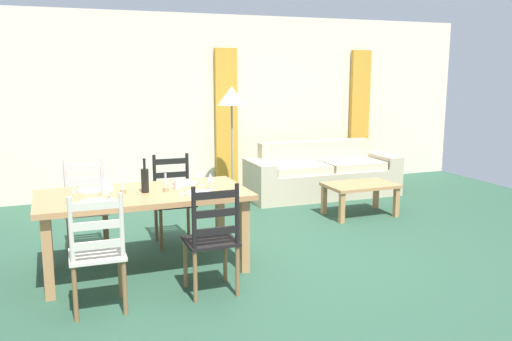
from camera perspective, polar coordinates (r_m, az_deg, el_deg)
The scene contains 29 objects.
ground_plane at distance 5.51m, azimuth 2.10°, elevation -9.18°, with size 9.60×9.60×0.02m, color #2A4E3A.
wall_far at distance 8.33m, azimuth -6.90°, elevation 7.03°, with size 9.60×0.16×2.70m, color beige.
curtain_panel_left at distance 8.36m, azimuth -3.19°, elevation 5.38°, with size 0.35×0.08×2.20m, color gold.
curtain_panel_right at distance 9.38m, azimuth 10.95°, elevation 5.76°, with size 0.35×0.08×2.20m, color gold.
dining_table at distance 5.05m, azimuth -11.87°, elevation -3.26°, with size 1.90×0.96×0.75m.
dining_chair_near_left at distance 4.31m, azimuth -16.55°, elevation -8.44°, with size 0.43×0.41×0.96m.
dining_chair_near_right at distance 4.48m, azimuth -4.69°, elevation -7.31°, with size 0.42×0.40×0.96m.
dining_chair_far_left at distance 5.76m, azimuth -17.67°, elevation -3.73°, with size 0.43×0.41×0.96m.
dining_chair_far_right at distance 5.87m, azimuth -8.77°, elevation -3.08°, with size 0.43×0.42×0.96m.
dinner_plate_near_left at distance 4.73m, azimuth -16.80°, elevation -3.21°, with size 0.24×0.24×0.02m, color white.
fork_near_left at distance 4.73m, azimuth -18.61°, elevation -3.41°, with size 0.02×0.17×0.01m, color silver.
dinner_plate_near_right at distance 4.88m, azimuth -6.20°, elevation -2.42°, with size 0.24×0.24×0.02m, color white.
fork_near_right at distance 4.84m, azimuth -7.92°, elevation -2.62°, with size 0.02×0.17×0.01m, color silver.
dinner_plate_far_left at distance 5.22m, azimuth -17.25°, elevation -1.98°, with size 0.24×0.24×0.02m, color white.
fork_far_left at distance 5.21m, azimuth -18.89°, elevation -2.15°, with size 0.02×0.17×0.01m, color silver.
dinner_plate_far_right at distance 5.35m, azimuth -7.60°, elevation -1.29°, with size 0.24×0.24×0.02m, color white.
fork_far_right at distance 5.32m, azimuth -9.17°, elevation -1.47°, with size 0.02×0.17×0.01m, color silver.
wine_bottle at distance 5.00m, azimuth -11.76°, elevation -0.98°, with size 0.07×0.07×0.32m.
wine_glass_near_left at distance 4.82m, azimuth -15.27°, elevation -1.65°, with size 0.06×0.06×0.16m.
wine_glass_near_right at distance 5.02m, azimuth -4.89°, elevation -0.83°, with size 0.06×0.06×0.16m.
wine_glass_far_left at distance 5.10m, azimuth -15.80°, elevation -1.02°, with size 0.06×0.06×0.16m.
wine_glass_far_right at distance 5.24m, azimuth -5.91°, elevation -0.37°, with size 0.06×0.06×0.16m.
coffee_cup_primary at distance 5.10m, azimuth -8.36°, elevation -1.48°, with size 0.07×0.07×0.09m, color beige.
coffee_cup_secondary at distance 5.02m, azimuth -15.85°, elevation -1.97°, with size 0.07×0.07×0.09m, color beige.
candle_tall at distance 5.01m, azimuth -14.01°, elevation -1.58°, with size 0.05×0.05×0.26m.
candle_short at distance 5.01m, azimuth -9.60°, elevation -1.72°, with size 0.05×0.05×0.17m.
couch at distance 8.12m, azimuth 6.95°, elevation -0.60°, with size 2.29×0.84×0.80m.
coffee_table at distance 7.04m, azimuth 11.05°, elevation -1.91°, with size 0.90×0.56×0.42m.
standing_lamp at distance 7.61m, azimuth -2.61°, elevation 7.22°, with size 0.40×0.40×1.64m.
Camera 1 is at (-2.06, -4.76, 1.84)m, focal length 37.52 mm.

